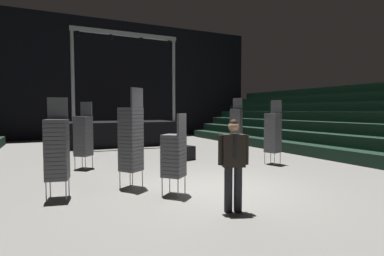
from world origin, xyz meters
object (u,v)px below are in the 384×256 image
at_px(chair_stack_mid_centre, 83,135).
at_px(stage_riser, 122,132).
at_px(man_with_tie, 233,160).
at_px(chair_stack_mid_left, 131,138).
at_px(chair_stack_rear_left, 273,132).
at_px(chair_stack_front_left, 174,154).
at_px(chair_stack_mid_right, 57,148).
at_px(chair_stack_front_right, 236,126).
at_px(equipment_road_case, 181,153).

bearing_deg(chair_stack_mid_centre, stage_riser, -72.16).
distance_m(man_with_tie, chair_stack_mid_left, 2.85).
height_order(chair_stack_mid_centre, chair_stack_rear_left, chair_stack_rear_left).
bearing_deg(chair_stack_front_left, chair_stack_rear_left, -18.10).
distance_m(man_with_tie, chair_stack_mid_centre, 5.93).
height_order(stage_riser, chair_stack_mid_right, stage_riser).
bearing_deg(chair_stack_front_left, chair_stack_mid_right, 118.33).
height_order(man_with_tie, chair_stack_rear_left, chair_stack_rear_left).
distance_m(chair_stack_front_right, chair_stack_mid_centre, 6.22).
xyz_separation_m(chair_stack_front_right, equipment_road_case, (-2.72, -0.42, -0.94)).
height_order(stage_riser, chair_stack_front_right, stage_riser).
relative_size(chair_stack_mid_centre, equipment_road_case, 2.37).
bearing_deg(equipment_road_case, chair_stack_mid_right, -141.81).
height_order(chair_stack_front_left, chair_stack_front_right, chair_stack_front_right).
height_order(chair_stack_front_right, chair_stack_mid_right, chair_stack_front_right).
height_order(chair_stack_mid_left, equipment_road_case, chair_stack_mid_left).
bearing_deg(stage_riser, equipment_road_case, -82.02).
relative_size(chair_stack_front_right, chair_stack_mid_centre, 1.12).
bearing_deg(stage_riser, chair_stack_mid_left, -101.20).
bearing_deg(chair_stack_mid_right, chair_stack_front_left, 173.21).
relative_size(stage_riser, chair_stack_rear_left, 2.59).
relative_size(stage_riser, chair_stack_mid_right, 2.69).
bearing_deg(chair_stack_mid_centre, chair_stack_front_right, -134.38).
relative_size(stage_riser, chair_stack_front_right, 2.41).
xyz_separation_m(man_with_tie, chair_stack_mid_left, (-1.24, 2.55, 0.24)).
bearing_deg(chair_stack_mid_right, stage_riser, -97.96).
height_order(chair_stack_mid_right, equipment_road_case, chair_stack_mid_right).
bearing_deg(chair_stack_mid_right, chair_stack_mid_left, -159.45).
xyz_separation_m(man_with_tie, chair_stack_front_left, (-0.55, 1.52, -0.06)).
height_order(chair_stack_front_right, chair_stack_rear_left, chair_stack_front_right).
relative_size(man_with_tie, chair_stack_mid_right, 0.80).
xyz_separation_m(chair_stack_front_left, chair_stack_front_right, (4.72, 4.62, 0.29)).
xyz_separation_m(stage_riser, equipment_road_case, (0.86, -6.13, -0.45)).
xyz_separation_m(stage_riser, chair_stack_mid_left, (-1.84, -9.29, 0.48)).
height_order(man_with_tie, chair_stack_front_right, chair_stack_front_right).
height_order(chair_stack_front_left, chair_stack_mid_left, chair_stack_mid_left).
relative_size(man_with_tie, equipment_road_case, 1.89).
distance_m(chair_stack_mid_right, chair_stack_mid_centre, 3.38).
distance_m(chair_stack_front_right, chair_stack_mid_left, 6.49).
height_order(chair_stack_mid_left, chair_stack_rear_left, chair_stack_mid_left).
height_order(man_with_tie, equipment_road_case, man_with_tie).
relative_size(chair_stack_front_left, chair_stack_mid_centre, 0.84).
bearing_deg(chair_stack_rear_left, chair_stack_front_right, -22.18).
bearing_deg(chair_stack_mid_centre, chair_stack_rear_left, -157.59).
bearing_deg(equipment_road_case, stage_riser, 97.98).
distance_m(chair_stack_mid_right, equipment_road_case, 5.57).
bearing_deg(chair_stack_mid_right, chair_stack_front_right, -139.46).
distance_m(stage_riser, chair_stack_mid_centre, 6.80).
height_order(chair_stack_mid_left, chair_stack_mid_centre, chair_stack_mid_left).
bearing_deg(chair_stack_mid_left, chair_stack_mid_right, 151.64).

